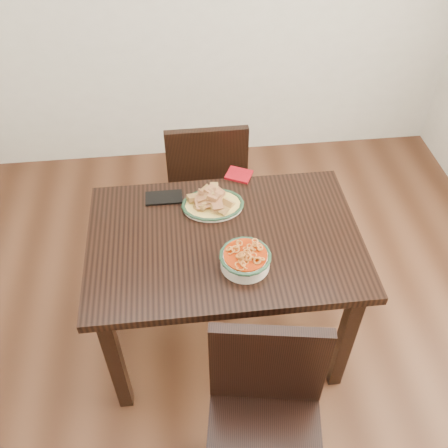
{
  "coord_description": "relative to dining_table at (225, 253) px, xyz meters",
  "views": [
    {
      "loc": [
        -0.16,
        -1.34,
        2.28
      ],
      "look_at": [
        0.01,
        0.13,
        0.81
      ],
      "focal_mm": 40.0,
      "sensor_mm": 36.0,
      "label": 1
    }
  ],
  "objects": [
    {
      "name": "chair_far",
      "position": [
        -0.02,
        0.71,
        -0.15
      ],
      "size": [
        0.42,
        0.42,
        0.89
      ],
      "rotation": [
        0.0,
        0.0,
        3.15
      ],
      "color": "black",
      "rests_on": "ground"
    },
    {
      "name": "fish_plate",
      "position": [
        -0.03,
        0.19,
        0.15
      ],
      "size": [
        0.27,
        0.21,
        0.11
      ],
      "color": "beige",
      "rests_on": "dining_table"
    },
    {
      "name": "dining_table",
      "position": [
        0.0,
        0.0,
        0.0
      ],
      "size": [
        1.16,
        0.78,
        0.75
      ],
      "color": "black",
      "rests_on": "ground"
    },
    {
      "name": "chair_near",
      "position": [
        0.07,
        -0.67,
        -0.15
      ],
      "size": [
        0.48,
        0.48,
        0.89
      ],
      "rotation": [
        0.0,
        0.0,
        -0.17
      ],
      "color": "black",
      "rests_on": "ground"
    },
    {
      "name": "floor",
      "position": [
        -0.01,
        -0.11,
        -0.65
      ],
      "size": [
        3.5,
        3.5,
        0.0
      ],
      "primitive_type": "plane",
      "color": "#3E2113",
      "rests_on": "ground"
    },
    {
      "name": "napkin",
      "position": [
        0.11,
        0.4,
        0.11
      ],
      "size": [
        0.15,
        0.14,
        0.01
      ],
      "primitive_type": "cube",
      "rotation": [
        0.0,
        0.0,
        -0.45
      ],
      "color": "#9B0B13",
      "rests_on": "dining_table"
    },
    {
      "name": "noodle_bowl",
      "position": [
        0.06,
        -0.16,
        0.15
      ],
      "size": [
        0.21,
        0.21,
        0.08
      ],
      "color": "beige",
      "rests_on": "dining_table"
    },
    {
      "name": "smartphone",
      "position": [
        -0.25,
        0.28,
        0.11
      ],
      "size": [
        0.17,
        0.09,
        0.01
      ],
      "primitive_type": "cube",
      "rotation": [
        0.0,
        0.0,
        -0.0
      ],
      "color": "black",
      "rests_on": "dining_table"
    }
  ]
}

